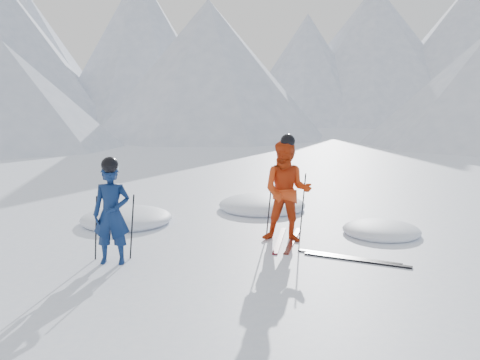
{
  "coord_description": "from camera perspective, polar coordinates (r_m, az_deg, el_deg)",
  "views": [
    {
      "loc": [
        -1.36,
        -8.51,
        2.54
      ],
      "look_at": [
        -1.5,
        0.5,
        1.1
      ],
      "focal_mm": 38.0,
      "sensor_mm": 36.0,
      "label": 1
    }
  ],
  "objects": [
    {
      "name": "pole_blue_left",
      "position": [
        8.38,
        -15.87,
        -5.21
      ],
      "size": [
        0.11,
        0.08,
        1.04
      ],
      "primitive_type": "cylinder",
      "rotation": [
        0.05,
        0.08,
        0.0
      ],
      "color": "black",
      "rests_on": "ground"
    },
    {
      "name": "pole_red_right",
      "position": [
        9.31,
        7.05,
        -2.96
      ],
      "size": [
        0.12,
        0.09,
        1.22
      ],
      "primitive_type": "cylinder",
      "rotation": [
        -0.05,
        0.08,
        0.0
      ],
      "color": "black",
      "rests_on": "ground"
    },
    {
      "name": "ski_worn_right",
      "position": [
        9.29,
        5.96,
        -6.74
      ],
      "size": [
        0.46,
        1.68,
        0.03
      ],
      "primitive_type": "cube",
      "rotation": [
        0.0,
        0.0,
        -0.22
      ],
      "color": "black",
      "rests_on": "ground"
    },
    {
      "name": "pole_blue_right",
      "position": [
        8.33,
        -12.03,
        -5.14
      ],
      "size": [
        0.11,
        0.07,
        1.04
      ],
      "primitive_type": "cylinder",
      "rotation": [
        -0.04,
        0.08,
        0.0
      ],
      "color": "black",
      "rests_on": "ground"
    },
    {
      "name": "pole_red_left",
      "position": [
        9.36,
        3.32,
        -2.84
      ],
      "size": [
        0.12,
        0.1,
        1.22
      ],
      "primitive_type": "cylinder",
      "rotation": [
        0.06,
        0.08,
        0.0
      ],
      "color": "black",
      "rests_on": "ground"
    },
    {
      "name": "ski_worn_left",
      "position": [
        9.27,
        4.47,
        -6.75
      ],
      "size": [
        0.35,
        1.69,
        0.03
      ],
      "primitive_type": "cube",
      "rotation": [
        0.0,
        0.0,
        -0.15
      ],
      "color": "black",
      "rests_on": "ground"
    },
    {
      "name": "mountain_range",
      "position": [
        44.58,
        10.38,
        14.34
      ],
      "size": [
        106.15,
        62.94,
        15.53
      ],
      "color": "#B2BCD1",
      "rests_on": "ground"
    },
    {
      "name": "ski_loose_a",
      "position": [
        8.47,
        12.06,
        -8.47
      ],
      "size": [
        1.56,
        0.84,
        0.03
      ],
      "primitive_type": "cube",
      "rotation": [
        0.0,
        0.0,
        1.11
      ],
      "color": "black",
      "rests_on": "ground"
    },
    {
      "name": "ski_loose_b",
      "position": [
        8.35,
        12.94,
        -8.76
      ],
      "size": [
        1.58,
        0.79,
        0.03
      ],
      "primitive_type": "cube",
      "rotation": [
        0.0,
        0.0,
        1.14
      ],
      "color": "black",
      "rests_on": "ground"
    },
    {
      "name": "snow_lumps",
      "position": [
        11.01,
        -0.86,
        -4.25
      ],
      "size": [
        6.73,
        3.91,
        0.44
      ],
      "color": "white",
      "rests_on": "ground"
    },
    {
      "name": "ground",
      "position": [
        8.99,
        9.66,
        -7.48
      ],
      "size": [
        160.0,
        160.0,
        0.0
      ],
      "primitive_type": "plane",
      "color": "white",
      "rests_on": "ground"
    },
    {
      "name": "skier_blue",
      "position": [
        8.1,
        -14.21,
        -3.74
      ],
      "size": [
        0.57,
        0.38,
        1.57
      ],
      "primitive_type": "imported",
      "rotation": [
        0.0,
        0.0,
        0.01
      ],
      "color": "#0D214E",
      "rests_on": "ground"
    },
    {
      "name": "skier_red",
      "position": [
        9.08,
        5.3,
        -1.28
      ],
      "size": [
        1.0,
        0.85,
        1.83
      ],
      "primitive_type": "imported",
      "rotation": [
        0.0,
        0.0,
        -0.19
      ],
      "color": "red",
      "rests_on": "ground"
    }
  ]
}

